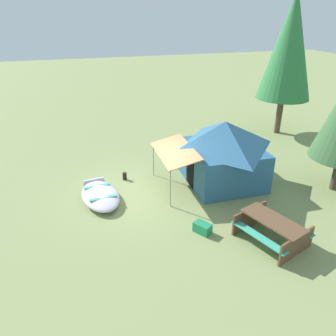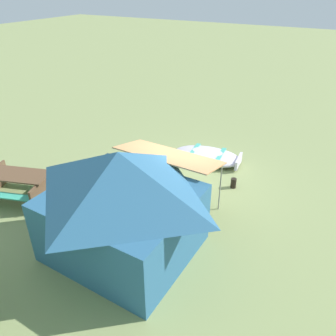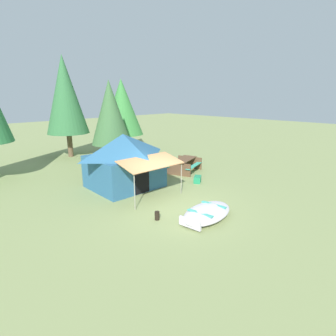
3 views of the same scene
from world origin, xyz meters
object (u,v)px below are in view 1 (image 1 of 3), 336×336
object	(u,v)px
cooler_box	(202,228)
pine_tree_back_right	(289,46)
beached_rowboat	(100,195)
picnic_table	(272,227)
canvas_cabin_tent	(223,151)
fuel_can	(125,176)

from	to	relation	value
cooler_box	pine_tree_back_right	xyz separation A→B (m)	(-7.28, 7.68, 4.44)
beached_rowboat	picnic_table	world-z (taller)	picnic_table
pine_tree_back_right	beached_rowboat	bearing A→B (deg)	-67.25
picnic_table	pine_tree_back_right	world-z (taller)	pine_tree_back_right
canvas_cabin_tent	beached_rowboat	bearing A→B (deg)	-89.98
cooler_box	pine_tree_back_right	world-z (taller)	pine_tree_back_right
canvas_cabin_tent	cooler_box	world-z (taller)	canvas_cabin_tent
picnic_table	fuel_can	bearing A→B (deg)	-146.83
fuel_can	canvas_cabin_tent	bearing A→B (deg)	70.21
fuel_can	pine_tree_back_right	bearing A→B (deg)	108.18
picnic_table	pine_tree_back_right	xyz separation A→B (m)	(-8.28, 5.89, 4.13)
canvas_cabin_tent	cooler_box	distance (m)	3.74
fuel_can	pine_tree_back_right	xyz separation A→B (m)	(-3.05, 9.30, 4.45)
beached_rowboat	fuel_can	world-z (taller)	beached_rowboat
beached_rowboat	fuel_can	size ratio (longest dim) A/B	8.07
beached_rowboat	canvas_cabin_tent	distance (m)	4.95
fuel_can	picnic_table	bearing A→B (deg)	33.17
pine_tree_back_right	cooler_box	bearing A→B (deg)	-46.51
canvas_cabin_tent	fuel_can	world-z (taller)	canvas_cabin_tent
beached_rowboat	fuel_can	xyz separation A→B (m)	(-1.33, 1.15, -0.05)
beached_rowboat	cooler_box	xyz separation A→B (m)	(2.90, 2.77, -0.04)
canvas_cabin_tent	pine_tree_back_right	xyz separation A→B (m)	(-4.38, 5.62, 3.30)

